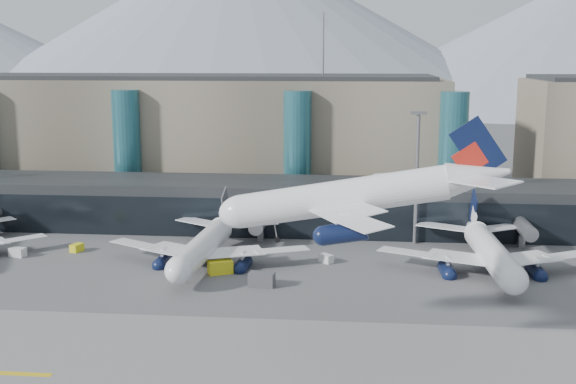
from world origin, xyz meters
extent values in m
plane|color=#515154|center=(0.00, 0.00, 0.00)|extent=(900.00, 900.00, 0.00)
cube|color=slate|center=(0.00, -15.00, 0.02)|extent=(400.00, 40.00, 0.04)
cube|color=gold|center=(-20.00, -15.00, 0.05)|extent=(8.00, 1.00, 0.02)
cube|color=black|center=(0.00, 58.00, 5.00)|extent=(170.00, 18.00, 10.00)
cube|color=black|center=(0.00, 49.10, 4.00)|extent=(170.00, 0.40, 8.00)
cylinder|color=slate|center=(0.00, 47.00, 4.20)|extent=(2.80, 14.00, 2.80)
cube|color=slate|center=(0.00, 47.00, 1.20)|extent=(1.20, 1.20, 2.40)
cylinder|color=slate|center=(50.00, 47.00, 4.20)|extent=(2.80, 14.00, 2.80)
cube|color=slate|center=(50.00, 47.00, 1.20)|extent=(1.20, 1.20, 2.40)
cube|color=gray|center=(-25.00, 90.00, 15.00)|extent=(130.00, 30.00, 30.00)
cube|color=black|center=(-25.00, 90.00, 30.50)|extent=(123.50, 28.00, 1.00)
cylinder|color=#296875|center=(-35.00, 74.00, 14.00)|extent=(6.40, 6.40, 28.00)
cylinder|color=#296875|center=(5.00, 74.00, 14.00)|extent=(6.40, 6.40, 28.00)
cylinder|color=#296875|center=(40.00, 74.00, 14.00)|extent=(6.40, 6.40, 28.00)
cylinder|color=slate|center=(10.00, 90.00, 38.00)|extent=(0.40, 0.40, 16.00)
cone|color=gray|center=(-60.00, 380.00, 55.00)|extent=(400.00, 400.00, 110.00)
cylinder|color=slate|center=(30.00, 48.00, 12.50)|extent=(0.70, 0.70, 25.00)
cube|color=slate|center=(30.00, 48.00, 25.30)|extent=(3.00, 1.20, 0.60)
cylinder|color=white|center=(18.75, -3.27, 20.84)|extent=(25.49, 5.46, 4.19)
ellipsoid|color=white|center=(6.11, -2.63, 20.84)|extent=(6.08, 4.48, 4.19)
cone|color=white|center=(35.00, -4.08, 21.05)|extent=(7.43, 4.55, 4.19)
cube|color=white|center=(20.10, -12.39, 20.15)|extent=(12.50, 19.06, 0.21)
cylinder|color=#0C1638|center=(18.76, -10.15, 18.01)|extent=(5.17, 2.56, 2.31)
cube|color=white|center=(34.74, -9.14, 21.26)|extent=(7.26, 10.05, 0.17)
cube|color=white|center=(21.01, 5.67, 20.15)|extent=(13.89, 18.86, 0.21)
cylinder|color=#0C1638|center=(19.45, 3.58, 18.01)|extent=(5.17, 2.56, 2.31)
cube|color=white|center=(35.25, 0.97, 21.26)|extent=(7.93, 9.92, 0.17)
cube|color=#0C1638|center=(35.36, -4.10, 24.40)|extent=(6.27, 0.57, 7.38)
cube|color=#B52116|center=(34.27, -4.05, 23.14)|extent=(4.20, 0.50, 4.04)
cylinder|color=slate|center=(9.90, -2.82, 18.11)|extent=(0.17, 0.17, 3.36)
cylinder|color=black|center=(9.90, -2.82, 16.64)|extent=(0.76, 0.30, 0.74)
cylinder|color=black|center=(19.70, -5.83, 16.64)|extent=(0.97, 0.42, 0.96)
cylinder|color=black|center=(19.96, -0.81, 16.64)|extent=(0.97, 0.42, 0.96)
cube|color=white|center=(-46.68, 35.19, 3.59)|extent=(15.61, 15.32, 0.19)
cylinder|color=white|center=(-7.58, 31.00, 4.82)|extent=(5.95, 26.32, 4.33)
ellipsoid|color=white|center=(-8.39, 17.97, 4.82)|extent=(4.69, 6.31, 4.33)
cone|color=white|center=(-6.53, 47.75, 5.04)|extent=(4.78, 7.71, 4.33)
cube|color=white|center=(1.84, 32.28, 4.11)|extent=(19.67, 12.71, 0.22)
cylinder|color=#0C1638|center=(-0.48, 30.93, 1.90)|extent=(2.70, 5.36, 2.38)
cube|color=white|center=(-1.32, 47.42, 5.25)|extent=(10.37, 7.40, 0.17)
cube|color=white|center=(-16.76, 33.44, 4.11)|extent=(19.41, 14.49, 0.22)
cylinder|color=#0C1638|center=(-14.62, 31.81, 1.90)|extent=(2.70, 5.36, 2.38)
cube|color=white|center=(-11.74, 48.07, 5.25)|extent=(10.21, 8.25, 0.17)
cube|color=slate|center=(-6.51, 48.12, 8.50)|extent=(0.66, 6.46, 7.61)
cube|color=white|center=(-6.58, 47.00, 7.20)|extent=(0.57, 4.33, 4.16)
cylinder|color=slate|center=(-8.15, 21.88, 2.01)|extent=(0.18, 0.18, 3.46)
cylinder|color=black|center=(-8.15, 21.88, 0.49)|extent=(0.32, 0.78, 0.77)
cylinder|color=black|center=(-4.92, 31.95, 0.49)|extent=(0.44, 1.01, 0.99)
cylinder|color=black|center=(-10.10, 32.28, 0.49)|extent=(0.44, 1.01, 0.99)
cylinder|color=white|center=(41.15, 31.00, 4.98)|extent=(5.43, 27.10, 4.47)
ellipsoid|color=white|center=(41.63, 17.53, 4.98)|extent=(4.69, 6.41, 4.47)
cone|color=white|center=(40.53, 48.32, 5.20)|extent=(4.74, 7.86, 4.47)
cube|color=white|center=(50.70, 33.27, 4.24)|extent=(20.13, 14.59, 0.22)
cylinder|color=#0C1638|center=(48.45, 31.65, 1.96)|extent=(2.65, 5.48, 2.46)
cube|color=white|center=(45.92, 48.51, 5.42)|extent=(10.60, 8.35, 0.18)
cube|color=white|center=(31.46, 32.58, 4.24)|extent=(20.29, 13.54, 0.22)
cylinder|color=#0C1638|center=(33.82, 31.12, 1.96)|extent=(2.65, 5.48, 2.46)
cube|color=white|center=(35.14, 48.13, 5.42)|extent=(10.69, 7.84, 0.18)
cube|color=#0C1638|center=(40.52, 48.70, 8.77)|extent=(0.51, 6.68, 7.86)
cube|color=white|center=(40.56, 47.55, 7.43)|extent=(0.47, 4.47, 4.30)
cylinder|color=slate|center=(41.49, 21.57, 2.07)|extent=(0.18, 0.18, 3.57)
cylinder|color=black|center=(41.49, 21.57, 0.51)|extent=(0.31, 0.80, 0.79)
cylinder|color=black|center=(43.79, 32.25, 0.51)|extent=(0.43, 1.03, 1.02)
cylinder|color=black|center=(38.43, 32.06, 0.51)|extent=(0.43, 1.03, 1.02)
cube|color=silver|center=(-42.47, 31.87, 0.81)|extent=(3.21, 2.30, 1.63)
cube|color=yellow|center=(-33.08, 36.21, 0.72)|extent=(2.25, 2.84, 1.43)
cube|color=#4A4A4F|center=(3.86, 19.20, 1.12)|extent=(4.25, 2.59, 2.24)
cube|color=silver|center=(43.05, 45.65, 0.74)|extent=(2.46, 2.92, 1.47)
cube|color=silver|center=(13.47, 33.35, 0.73)|extent=(2.85, 2.79, 1.47)
cube|color=yellow|center=(-3.93, 25.24, 1.10)|extent=(4.50, 3.61, 2.20)
camera|label=1|loc=(18.29, -89.26, 36.41)|focal=45.00mm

